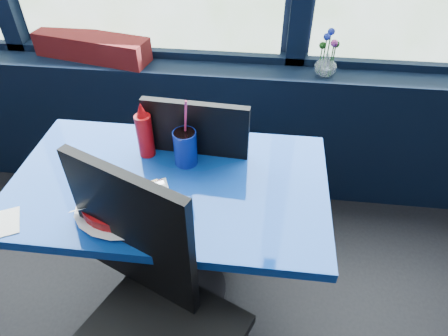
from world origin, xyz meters
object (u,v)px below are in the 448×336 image
planter_box (92,47)px  food_basket (124,205)px  near_table (173,214)px  soda_cup (185,147)px  chair_near_front (147,303)px  chair_near_back (202,166)px  ketchup_bottle (145,132)px  flower_vase (326,62)px

planter_box → food_basket: planter_box is taller
near_table → soda_cup: 0.29m
chair_near_front → chair_near_back: 0.74m
chair_near_front → ketchup_bottle: chair_near_front is taller
flower_vase → soda_cup: 0.92m
planter_box → food_basket: (0.50, -1.06, -0.07)m
chair_near_front → soda_cup: 0.59m
flower_vase → ketchup_bottle: (-0.75, -0.68, -0.02)m
ketchup_bottle → soda_cup: bearing=-11.7°
near_table → flower_vase: flower_vase is taller
near_table → soda_cup: size_ratio=3.90×
near_table → planter_box: 1.11m
planter_box → flower_vase: bearing=9.4°
flower_vase → soda_cup: size_ratio=0.77×
food_basket → chair_near_front: bearing=-71.2°
flower_vase → soda_cup: (-0.58, -0.71, -0.05)m
near_table → chair_near_back: (0.07, 0.31, -0.00)m
near_table → flower_vase: size_ratio=5.06×
planter_box → soda_cup: 1.01m
food_basket → ketchup_bottle: (-0.01, 0.33, 0.07)m
food_basket → planter_box: bearing=107.1°
flower_vase → ketchup_bottle: size_ratio=0.98×
chair_near_front → flower_vase: chair_near_front is taller
near_table → planter_box: bearing=124.8°
chair_near_back → planter_box: bearing=-36.2°
chair_near_front → food_basket: size_ratio=3.25×
chair_near_back → flower_vase: flower_vase is taller
planter_box → flower_vase: (1.24, -0.05, 0.01)m
chair_near_back → planter_box: 0.93m
near_table → food_basket: bearing=-122.2°
ketchup_bottle → food_basket: bearing=-88.5°
planter_box → flower_vase: 1.24m
chair_near_back → ketchup_bottle: (-0.19, -0.16, 0.29)m
food_basket → chair_near_back: bearing=61.6°
chair_near_back → flower_vase: bearing=-134.0°
food_basket → ketchup_bottle: bearing=83.3°
chair_near_front → chair_near_back: size_ratio=1.07×
near_table → soda_cup: (0.05, 0.12, 0.26)m
planter_box → soda_cup: bearing=-37.4°
chair_near_front → food_basket: chair_near_front is taller
chair_near_front → ketchup_bottle: (-0.14, 0.58, 0.25)m
planter_box → flower_vase: size_ratio=2.68×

